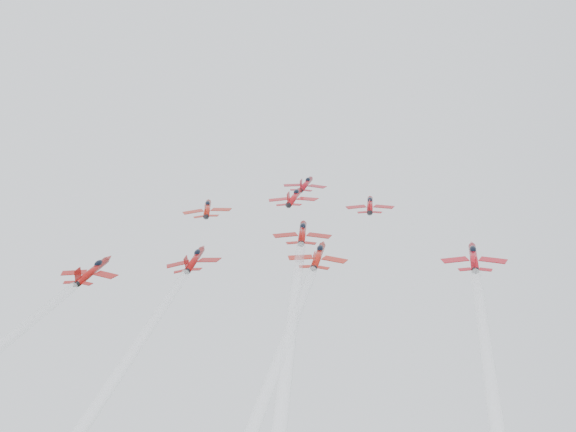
# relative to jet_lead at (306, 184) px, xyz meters

# --- Properties ---
(jet_lead) EXTENTS (9.67, 12.49, 7.47)m
(jet_lead) POSITION_rel_jet_lead_xyz_m (0.00, 0.00, 0.00)
(jet_lead) COLOR maroon
(jet_row2_left) EXTENTS (9.67, 12.50, 7.48)m
(jet_row2_left) POSITION_rel_jet_lead_xyz_m (-18.25, -15.44, -8.38)
(jet_row2_left) COLOR #A81D10
(jet_row2_center) EXTENTS (10.39, 13.43, 8.03)m
(jet_row2_center) POSITION_rel_jet_lead_xyz_m (-1.72, -9.28, -5.03)
(jet_row2_center) COLOR #AE1016
(jet_row2_right) EXTENTS (9.27, 11.99, 7.17)m
(jet_row2_right) POSITION_rel_jet_lead_xyz_m (13.43, -15.25, -8.28)
(jet_row2_right) COLOR #A10F15
(jet_center) EXTENTS (10.01, 96.00, 52.91)m
(jet_center) POSITION_rel_jet_lead_xyz_m (1.49, -71.89, -39.08)
(jet_center) COLOR #9D130E
(jet_rear_left) EXTENTS (8.80, 84.39, 46.51)m
(jet_rear_left) POSITION_rel_jet_lead_xyz_m (-14.38, -77.26, -42.00)
(jet_rear_left) COLOR maroon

